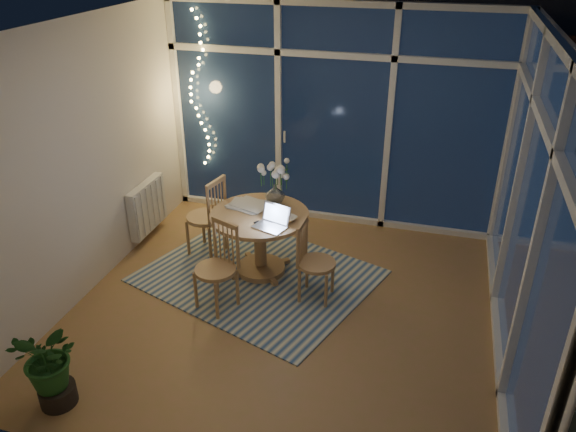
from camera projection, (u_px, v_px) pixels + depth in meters
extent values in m
plane|color=olive|center=(287.00, 307.00, 5.44)|extent=(4.00, 4.00, 0.00)
plane|color=white|center=(287.00, 28.00, 4.24)|extent=(4.00, 4.00, 0.00)
cube|color=beige|center=(334.00, 117.00, 6.55)|extent=(4.00, 0.04, 2.60)
cube|color=beige|center=(189.00, 327.00, 3.13)|extent=(4.00, 0.04, 2.60)
cube|color=beige|center=(84.00, 162.00, 5.32)|extent=(0.04, 4.00, 2.60)
cube|color=beige|center=(534.00, 214.00, 4.36)|extent=(0.04, 4.00, 2.60)
cube|color=white|center=(333.00, 118.00, 6.51)|extent=(4.00, 0.10, 2.60)
cube|color=white|center=(529.00, 213.00, 4.37)|extent=(0.10, 4.00, 2.60)
cube|color=silver|center=(147.00, 207.00, 6.49)|extent=(0.10, 0.70, 0.58)
cube|color=black|center=(395.00, 146.00, 9.62)|extent=(12.00, 6.00, 0.10)
cube|color=#341812|center=(374.00, 81.00, 9.72)|extent=(11.00, 0.08, 1.80)
sphere|color=black|center=(298.00, 141.00, 8.33)|extent=(0.90, 0.90, 0.90)
cube|color=beige|center=(258.00, 276.00, 5.92)|extent=(2.70, 2.42, 0.01)
cylinder|color=#AC8D4E|center=(260.00, 243.00, 5.85)|extent=(1.30, 1.30, 0.69)
cube|color=#AC8D4E|center=(205.00, 215.00, 6.15)|extent=(0.51, 0.51, 0.94)
cube|color=#AC8D4E|center=(317.00, 262.00, 5.39)|extent=(0.40, 0.40, 0.84)
cube|color=#AC8D4E|center=(215.00, 268.00, 5.25)|extent=(0.54, 0.54, 0.89)
imported|color=silver|center=(275.00, 194.00, 5.87)|extent=(0.26, 0.26, 0.21)
imported|color=silver|center=(288.00, 219.00, 5.55)|extent=(0.19, 0.19, 0.04)
cube|color=silver|center=(249.00, 206.00, 5.83)|extent=(0.40, 0.33, 0.02)
cube|color=black|center=(260.00, 224.00, 5.49)|extent=(0.13, 0.11, 0.01)
imported|color=#1A4A1A|center=(51.00, 365.00, 4.18)|extent=(0.65, 0.60, 0.76)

